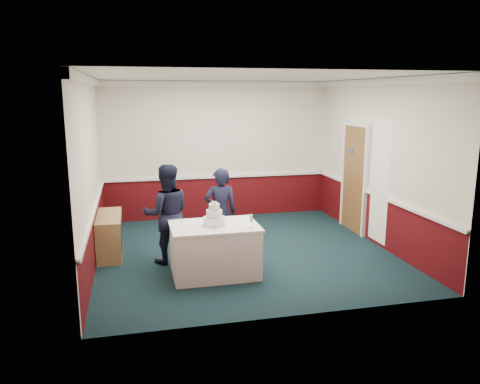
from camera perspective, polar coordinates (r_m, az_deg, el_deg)
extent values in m
plane|color=black|center=(8.30, 0.47, -7.28)|extent=(5.00, 5.00, 0.00)
cube|color=silver|center=(10.33, -2.75, 5.07)|extent=(5.00, 0.05, 3.00)
cube|color=silver|center=(7.74, -17.62, 2.22)|extent=(0.05, 5.00, 3.00)
cube|color=silver|center=(8.84, 16.31, 3.45)|extent=(0.05, 5.00, 3.00)
cube|color=white|center=(7.84, 0.51, 13.71)|extent=(5.00, 5.00, 0.05)
cube|color=#47090D|center=(10.52, -2.69, -0.62)|extent=(5.00, 0.02, 0.90)
cube|color=white|center=(10.41, -2.71, 1.89)|extent=(4.98, 0.05, 0.06)
cube|color=white|center=(10.25, -2.81, 13.02)|extent=(5.00, 0.08, 0.12)
cube|color=brown|center=(9.61, 13.78, 1.50)|extent=(0.05, 0.90, 2.10)
cube|color=#234799|center=(9.64, 13.39, 4.99)|extent=(0.01, 0.12, 0.12)
cube|color=white|center=(8.65, 16.68, 1.23)|extent=(0.02, 0.60, 2.20)
cube|color=#9A784A|center=(8.36, -15.60, -5.07)|extent=(0.40, 1.20, 0.70)
cube|color=black|center=(8.34, -14.21, -4.68)|extent=(0.01, 1.00, 0.50)
cube|color=white|center=(7.19, -3.10, -7.17)|extent=(1.28, 0.88, 0.76)
cube|color=white|center=(7.07, -3.14, -4.19)|extent=(1.32, 0.92, 0.04)
cylinder|color=white|center=(7.05, -3.15, -3.56)|extent=(0.34, 0.34, 0.12)
cylinder|color=silver|center=(7.06, -3.14, -3.93)|extent=(0.35, 0.35, 0.03)
cylinder|color=white|center=(7.02, -3.16, -2.66)|extent=(0.24, 0.24, 0.11)
cylinder|color=silver|center=(7.03, -3.15, -3.00)|extent=(0.25, 0.25, 0.02)
cylinder|color=white|center=(6.99, -3.17, -1.82)|extent=(0.16, 0.16, 0.10)
cylinder|color=silver|center=(7.00, -3.16, -2.13)|extent=(0.17, 0.17, 0.02)
sphere|color=#EDE5C9|center=(6.98, -3.17, -1.29)|extent=(0.03, 0.03, 0.03)
sphere|color=#EDE5C9|center=(7.00, -2.97, -1.25)|extent=(0.03, 0.03, 0.03)
sphere|color=#EDE5C9|center=(7.00, -3.37, -1.25)|extent=(0.03, 0.03, 0.03)
sphere|color=#EDE5C9|center=(6.96, -2.99, -1.32)|extent=(0.03, 0.03, 0.03)
sphere|color=#EDE5C9|center=(6.96, -3.37, -1.32)|extent=(0.03, 0.03, 0.03)
cube|color=silver|center=(6.87, -3.10, -4.47)|extent=(0.06, 0.22, 0.00)
cylinder|color=silver|center=(6.90, 1.37, -4.37)|extent=(0.05, 0.05, 0.01)
cylinder|color=silver|center=(6.89, 1.37, -4.00)|extent=(0.01, 0.01, 0.09)
cylinder|color=silver|center=(6.86, 1.37, -3.20)|extent=(0.04, 0.04, 0.11)
imported|color=black|center=(7.68, -8.93, -2.67)|extent=(0.80, 0.63, 1.63)
imported|color=black|center=(7.93, -2.38, -2.47)|extent=(0.57, 0.39, 1.52)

